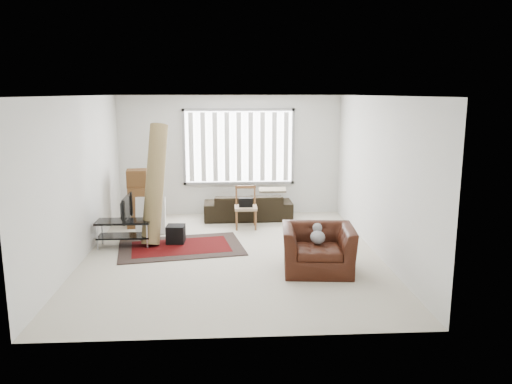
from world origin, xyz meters
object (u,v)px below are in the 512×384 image
side_chair (246,205)px  sofa (248,203)px  tv_stand (124,228)px  moving_boxes (139,200)px  armchair (318,246)px

side_chair → sofa: bearing=84.6°
tv_stand → side_chair: size_ratio=1.14×
sofa → moving_boxes: bearing=10.4°
tv_stand → moving_boxes: 1.42m
moving_boxes → sofa: moving_boxes is taller
moving_boxes → armchair: moving_boxes is taller
tv_stand → side_chair: bearing=27.3°
moving_boxes → side_chair: moving_boxes is taller
armchair → tv_stand: bearing=161.3°
armchair → side_chair: bearing=116.7°
tv_stand → moving_boxes: bearing=88.6°
moving_boxes → armchair: 4.33m
tv_stand → sofa: 2.99m
tv_stand → armchair: armchair is taller
tv_stand → moving_boxes: size_ratio=0.81×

